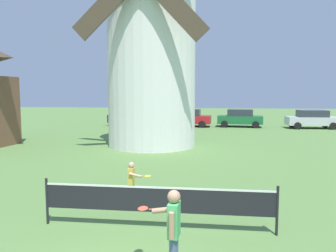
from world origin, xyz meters
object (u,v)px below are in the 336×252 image
at_px(parked_car_red, 186,118).
at_px(parked_car_green, 240,118).
at_px(windmill, 151,34).
at_px(tennis_net, 157,200).
at_px(player_near, 173,227).
at_px(player_far, 132,180).
at_px(parked_car_silver, 312,119).
at_px(parked_car_black, 130,117).

distance_m(parked_car_red, parked_car_green, 4.79).
xyz_separation_m(windmill, parked_car_green, (6.04, 11.26, -5.58)).
bearing_deg(parked_car_red, parked_car_green, 2.31).
relative_size(tennis_net, parked_car_green, 1.32).
bearing_deg(player_near, player_far, 113.26).
bearing_deg(windmill, parked_car_green, 61.79).
bearing_deg(player_near, parked_car_green, 82.28).
xyz_separation_m(player_far, parked_car_green, (4.88, 21.18, 0.15)).
distance_m(windmill, parked_car_green, 13.94).
bearing_deg(parked_car_green, parked_car_silver, -5.30).
distance_m(parked_car_black, parked_car_silver, 16.03).
distance_m(windmill, parked_car_red, 12.45).
bearing_deg(player_far, player_near, -66.74).
height_order(parked_car_green, parked_car_silver, same).
bearing_deg(parked_car_red, player_near, -86.67).
xyz_separation_m(tennis_net, player_far, (-0.98, 1.76, -0.03)).
height_order(parked_car_black, parked_car_red, same).
distance_m(player_far, parked_car_green, 21.74).
relative_size(parked_car_black, parked_car_green, 1.00).
bearing_deg(parked_car_black, player_near, -74.96).
relative_size(windmill, parked_car_black, 3.07).
xyz_separation_m(player_near, parked_car_black, (-6.66, 24.77, -0.03)).
height_order(windmill, parked_car_green, windmill).
xyz_separation_m(parked_car_black, parked_car_silver, (16.02, -0.59, 0.00)).
bearing_deg(player_far, parked_car_black, 103.58).
relative_size(parked_car_green, parked_car_silver, 0.95).
bearing_deg(parked_car_silver, parked_car_black, 177.89).
bearing_deg(player_far, windmill, 96.64).
distance_m(windmill, player_near, 14.83).
height_order(windmill, parked_car_silver, windmill).
xyz_separation_m(parked_car_red, parked_car_green, (4.78, 0.19, -0.00)).
xyz_separation_m(player_near, player_far, (-1.53, 3.56, -0.18)).
bearing_deg(player_near, parked_car_silver, 68.84).
xyz_separation_m(tennis_net, parked_car_red, (-0.88, 22.74, 0.12)).
distance_m(player_near, parked_car_black, 25.65).
bearing_deg(parked_car_silver, player_near, -111.16).
bearing_deg(player_near, windmill, 101.27).
bearing_deg(parked_car_red, windmill, -96.48).
relative_size(windmill, player_near, 8.40).
height_order(player_far, parked_car_silver, parked_car_silver).
xyz_separation_m(parked_car_black, parked_car_green, (10.01, -0.03, -0.00)).
height_order(tennis_net, player_near, player_near).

